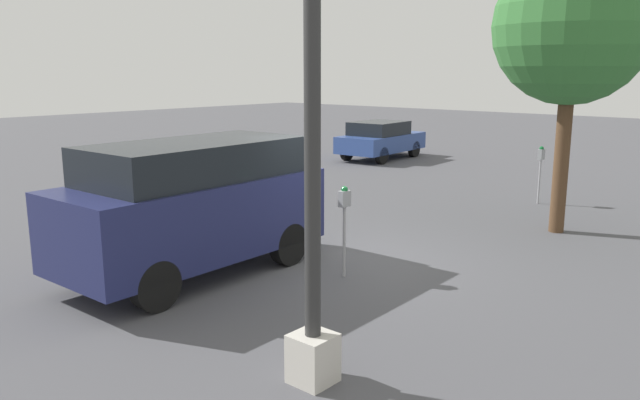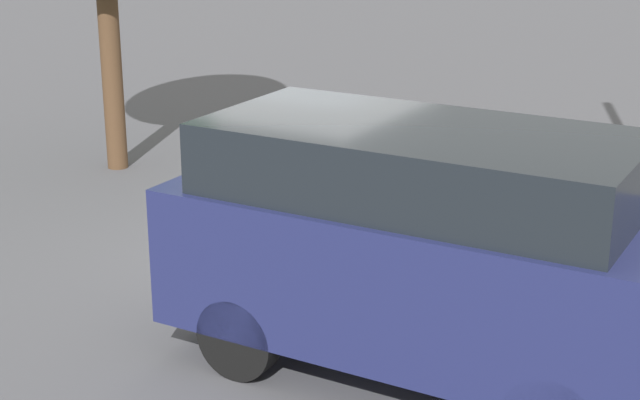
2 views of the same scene
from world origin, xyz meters
The scene contains 3 objects.
ground_plane centered at (0.00, 0.00, 0.00)m, with size 80.00×80.00×0.00m, color #4C4C51.
parking_meter_near centered at (0.65, 0.52, 1.12)m, with size 0.21×0.12×1.52m.
parked_van centered at (2.16, -1.43, 1.21)m, with size 4.53×2.06×2.22m.
Camera 2 is at (5.41, -8.53, 4.14)m, focal length 55.00 mm.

